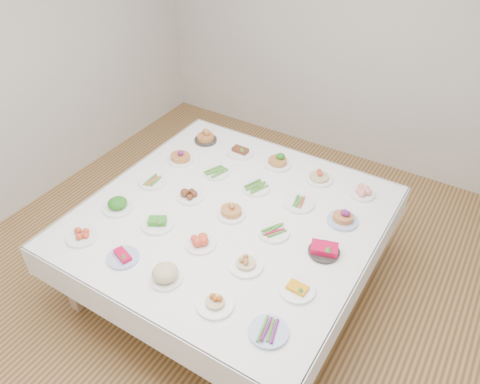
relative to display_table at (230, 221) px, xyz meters
The scene contains 27 objects.
room_envelope 1.16m from the display_table, 30.26° to the right, with size 5.02×5.02×2.81m.
display_table is the anchor object (origin of this frame).
dish_0 1.12m from the display_table, 134.76° to the right, with size 0.23×0.23×0.10m.
dish_1 0.88m from the display_table, 115.91° to the right, with size 0.22×0.22×0.09m.
dish_2 0.79m from the display_table, 90.53° to the right, with size 0.22×0.22×0.13m.
dish_3 0.88m from the display_table, 63.24° to the right, with size 0.24×0.24×0.11m.
dish_4 1.11m from the display_table, 45.05° to the right, with size 0.25×0.24×0.06m.
dish_5 0.90m from the display_table, 153.20° to the right, with size 0.24×0.24×0.12m.
dish_6 0.57m from the display_table, 136.02° to the right, with size 0.24×0.24×0.11m.
dish_7 0.40m from the display_table, 90.24° to the right, with size 0.22×0.22×0.10m.
dish_8 0.57m from the display_table, 45.63° to the right, with size 0.23×0.23×0.11m.
dish_9 0.89m from the display_table, 27.18° to the right, with size 0.23×0.23×0.09m.
dish_10 0.78m from the display_table, behind, with size 0.23×0.23×0.05m.
dish_11 0.40m from the display_table, behind, with size 0.21×0.21×0.09m.
dish_12 0.12m from the display_table, 25.55° to the left, with size 0.23×0.23×0.12m.
dish_13 0.40m from the display_table, ahead, with size 0.25×0.23×0.06m.
dish_14 0.80m from the display_table, ahead, with size 0.22×0.22×0.11m.
dish_15 0.88m from the display_table, 153.52° to the left, with size 0.23×0.23×0.15m.
dish_16 0.57m from the display_table, 135.06° to the left, with size 0.22×0.22×0.05m.
dish_17 0.40m from the display_table, 89.04° to the left, with size 0.24×0.23×0.06m.
dish_18 0.57m from the display_table, 44.89° to the left, with size 0.24×0.24×0.05m.
dish_19 0.88m from the display_table, 26.75° to the left, with size 0.23×0.23×0.14m.
dish_20 1.12m from the display_table, 134.93° to the left, with size 0.22×0.21×0.13m.
dish_21 0.87m from the display_table, 116.41° to the left, with size 0.24×0.24×0.10m.
dish_22 0.81m from the display_table, 90.45° to the left, with size 0.24×0.24×0.15m.
dish_23 0.89m from the display_table, 62.84° to the left, with size 0.25×0.25×0.13m.
dish_24 1.11m from the display_table, 45.13° to the left, with size 0.21×0.21×0.09m.
Camera 1 is at (1.40, -2.22, 3.16)m, focal length 35.00 mm.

